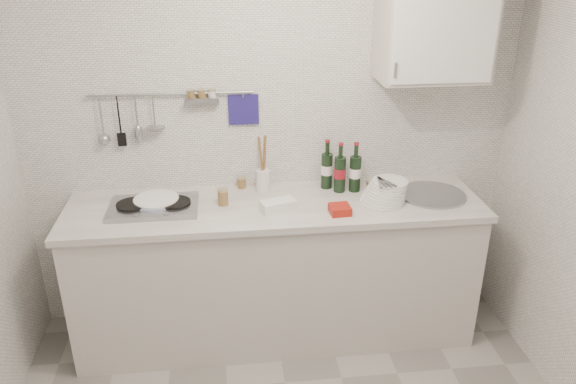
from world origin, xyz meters
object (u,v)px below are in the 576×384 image
at_px(wall_cabinet, 435,16).
at_px(plate_stack_hob, 155,203).
at_px(plate_stack_sink, 386,192).
at_px(wine_bottles, 341,166).
at_px(utensil_crock, 263,177).

distance_m(wall_cabinet, plate_stack_hob, 1.89).
xyz_separation_m(plate_stack_sink, wine_bottles, (-0.23, 0.19, 0.10)).
xyz_separation_m(wall_cabinet, plate_stack_hob, (-1.60, -0.08, -1.00)).
relative_size(plate_stack_hob, plate_stack_sink, 1.00).
bearing_deg(plate_stack_sink, wall_cabinet, 31.93).
distance_m(plate_stack_hob, utensil_crock, 0.67).
relative_size(plate_stack_sink, utensil_crock, 0.80).
relative_size(wall_cabinet, utensil_crock, 1.95).
relative_size(plate_stack_sink, wine_bottles, 0.93).
height_order(plate_stack_sink, utensil_crock, utensil_crock).
xyz_separation_m(wall_cabinet, wine_bottles, (-0.49, 0.03, -0.87)).
bearing_deg(wine_bottles, wall_cabinet, -3.74).
xyz_separation_m(plate_stack_sink, utensil_crock, (-0.70, 0.24, 0.03)).
bearing_deg(utensil_crock, wall_cabinet, -4.96).
xyz_separation_m(wall_cabinet, utensil_crock, (-0.96, 0.08, -0.95)).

